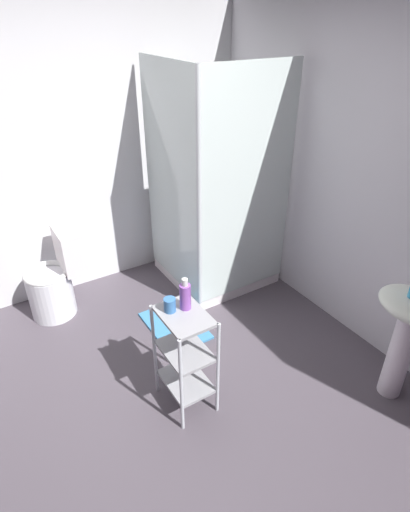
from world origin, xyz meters
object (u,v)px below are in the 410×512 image
Objects in this scene: storage_cart at (185,352)px; pedestal_sink at (409,327)px; rinse_cup at (170,305)px; conditioner_bottle_purple at (185,296)px; bath_mat at (175,325)px; shower_stall at (212,239)px; toilet at (55,281)px.

pedestal_sink is at bearing 61.20° from storage_cart.
rinse_cup reaches higher than pedestal_sink.
rinse_cup is at bearing -105.69° from conditioner_bottle_purple.
bath_mat is (-0.71, 0.29, -0.43)m from storage_cart.
pedestal_sink is at bearing 58.63° from conditioner_bottle_purple.
storage_cart reaches higher than bath_mat.
rinse_cup reaches higher than bath_mat.
shower_stall is at bearing 122.84° from bath_mat.
toilet is at bearing -133.73° from bath_mat.
pedestal_sink is 1.35× the size of bath_mat.
shower_stall is 9.47× the size of conditioner_bottle_purple.
bath_mat is (-1.39, -0.94, -0.57)m from pedestal_sink.
bath_mat is at bearing 151.56° from rinse_cup.
toilet is (-2.11, -1.69, -0.26)m from pedestal_sink.
rinse_cup is at bearing -43.12° from shower_stall.
pedestal_sink is 1.77m from bath_mat.
bath_mat is at bearing -57.16° from shower_stall.
shower_stall is at bearing 77.51° from toilet.
rinse_cup is at bearing 16.64° from toilet.
conditioner_bottle_purple is at bearing -121.37° from pedestal_sink.
toilet is 1.27× the size of bath_mat.
storage_cart is 0.36m from rinse_cup.
pedestal_sink is 1.42m from conditioner_bottle_purple.
pedestal_sink reaches higher than toilet.
toilet is 1.03× the size of storage_cart.
pedestal_sink is 1.51m from rinse_cup.
pedestal_sink is at bearing 9.70° from shower_stall.
rinse_cup is (-0.75, -1.29, 0.20)m from pedestal_sink.
toilet is at bearing -163.36° from rinse_cup.
rinse_cup is (1.05, -0.98, 0.32)m from shower_stall.
conditioner_bottle_purple is 1.09m from bath_mat.
conditioner_bottle_purple is at bearing -20.85° from bath_mat.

